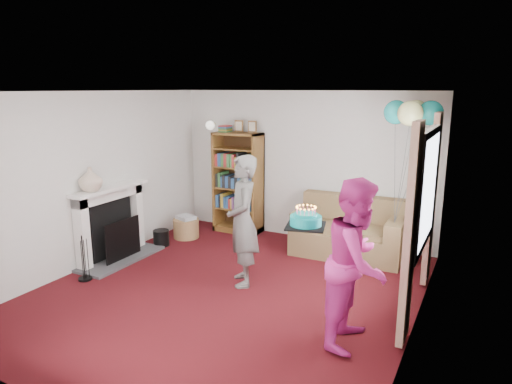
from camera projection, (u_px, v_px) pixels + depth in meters
The scene contains 16 objects.
ground at pixel (228, 291), 5.83m from camera, with size 5.00×5.00×0.00m, color black.
wall_back at pixel (303, 166), 7.72m from camera, with size 4.50×0.02×2.50m, color silver.
wall_left at pixel (92, 180), 6.56m from camera, with size 0.02×5.00×2.50m, color silver.
wall_right at pixel (421, 221), 4.53m from camera, with size 0.02×5.00×2.50m, color silver.
ceiling at pixel (225, 91), 5.27m from camera, with size 4.50×5.00×0.01m, color white.
fireplace at pixel (114, 227), 6.82m from camera, with size 0.55×1.80×1.12m.
window_bay at pixel (423, 211), 5.09m from camera, with size 0.14×2.02×2.20m.
wall_sconce at pixel (210, 125), 8.24m from camera, with size 0.16×0.23×0.16m.
bookcase at pixel (239, 183), 8.13m from camera, with size 0.84×0.42×1.99m.
sofa at pixel (350, 233), 7.10m from camera, with size 1.67×0.88×0.88m.
wicker_basket at pixel (186, 227), 7.90m from camera, with size 0.44×0.44×0.39m.
person_striped at pixel (243, 221), 5.89m from camera, with size 0.63×0.41×1.72m, color black.
person_magenta at pixel (357, 262), 4.51m from camera, with size 0.83×0.65×1.71m, color #D0298E.
birthday_cake at pixel (306, 221), 4.82m from camera, with size 0.40×0.40×0.22m.
balloons at pixel (413, 113), 6.02m from camera, with size 0.76×0.76×1.72m.
mantel_vase at pixel (90, 179), 6.36m from camera, with size 0.33×0.33×0.34m, color beige.
Camera 1 is at (2.81, -4.62, 2.54)m, focal length 32.00 mm.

